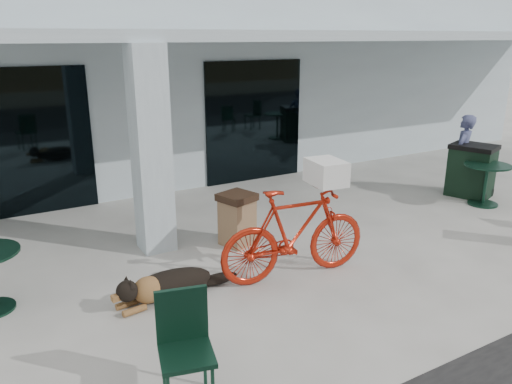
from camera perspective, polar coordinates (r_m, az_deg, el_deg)
ground at (r=6.89m, az=7.44°, el=-10.52°), size 80.00×80.00×0.00m
building at (r=13.85m, az=-14.39°, el=12.94°), size 22.00×7.00×4.50m
storefront_glass_left at (r=9.96m, az=-26.16°, el=4.88°), size 2.80×0.06×2.70m
storefront_glass_right at (r=11.40m, az=-0.21°, el=8.04°), size 2.40×0.06×2.70m
column at (r=7.63m, az=-11.91°, el=4.55°), size 0.50×0.50×3.12m
overhang at (r=9.20m, az=-5.99°, el=17.34°), size 22.00×2.80×0.18m
bicycle at (r=6.82m, az=4.47°, el=-4.72°), size 2.21×0.86×1.30m
laundry_basket at (r=6.77m, az=8.02°, el=2.27°), size 0.47×0.60×0.33m
dog at (r=6.54m, az=-9.71°, el=-10.15°), size 1.31×0.60×0.42m
cafe_chair_near at (r=4.68m, az=-7.96°, el=-17.78°), size 0.59×0.62×1.05m
cafe_table_far at (r=10.80m, az=24.73°, el=0.77°), size 1.08×1.08×0.82m
person at (r=11.37m, az=22.47°, el=4.02°), size 0.72×0.61×1.66m
cup_on_table at (r=10.86m, az=24.82°, el=3.37°), size 0.09×0.09×0.10m
trash_receptacle at (r=7.94m, az=-2.17°, el=-3.12°), size 0.63×0.63×0.85m
wheeled_bin at (r=11.25m, az=23.38°, el=2.28°), size 0.92×1.03×1.09m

